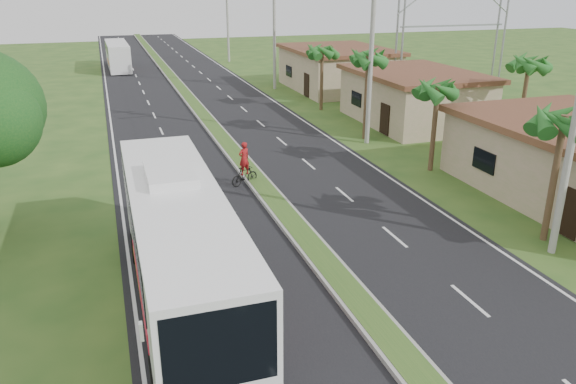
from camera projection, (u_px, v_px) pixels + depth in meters
name	position (u px, v px, depth m)	size (l,w,h in m)	color
ground	(370.00, 320.00, 16.89)	(180.00, 180.00, 0.00)	#2B501D
road_asphalt	(228.00, 146.00, 34.67)	(14.00, 160.00, 0.02)	black
median_strip	(228.00, 145.00, 34.64)	(1.20, 160.00, 0.18)	gray
lane_edge_left	(115.00, 156.00, 32.73)	(0.12, 160.00, 0.01)	silver
lane_edge_right	(328.00, 137.00, 36.63)	(0.12, 160.00, 0.01)	silver
shop_mid	(414.00, 97.00, 39.87)	(7.60, 10.60, 3.67)	tan
shop_far	(337.00, 68.00, 52.30)	(8.60, 11.60, 3.82)	tan
palm_verge_a	(564.00, 122.00, 20.50)	(2.40, 2.40, 5.45)	#473321
palm_verge_b	(438.00, 89.00, 28.76)	(2.40, 2.40, 5.05)	#473321
palm_verge_c	(368.00, 58.00, 34.54)	(2.40, 2.40, 5.85)	#473321
palm_verge_d	(322.00, 51.00, 42.89)	(2.40, 2.40, 5.25)	#473321
palm_behind_shop	(529.00, 64.00, 33.58)	(2.40, 2.40, 5.65)	#473321
utility_pole_b	(371.00, 41.00, 33.16)	(3.20, 0.28, 12.00)	gray
utility_pole_c	(274.00, 27.00, 51.16)	(1.60, 0.28, 11.00)	gray
utility_pole_d	(227.00, 17.00, 69.03)	(1.60, 0.28, 10.50)	gray
billboard_lattice	(454.00, 16.00, 47.56)	(10.18, 1.18, 12.07)	gray
coach_bus_main	(179.00, 239.00, 17.04)	(2.72, 12.62, 4.08)	white
coach_bus_far	(118.00, 54.00, 64.23)	(2.43, 10.40, 3.02)	white
motorcyclist	(244.00, 169.00, 27.79)	(1.61, 1.04, 2.22)	black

